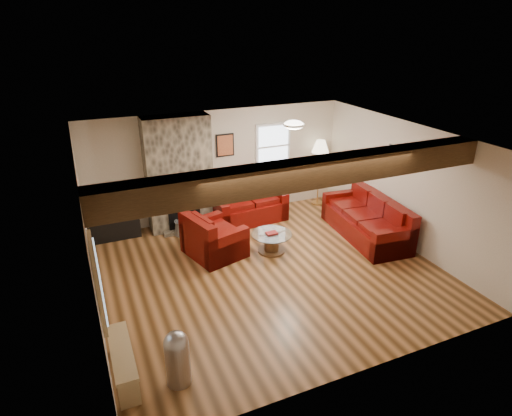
{
  "coord_description": "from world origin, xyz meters",
  "views": [
    {
      "loc": [
        -2.95,
        -6.16,
        4.26
      ],
      "look_at": [
        -0.1,
        0.4,
        1.13
      ],
      "focal_mm": 30.0,
      "sensor_mm": 36.0,
      "label": 1
    }
  ],
  "objects": [
    {
      "name": "room",
      "position": [
        0.0,
        0.0,
        1.25
      ],
      "size": [
        8.0,
        8.0,
        8.0
      ],
      "color": "#4E3014",
      "rests_on": "ground"
    },
    {
      "name": "oak_beam",
      "position": [
        0.0,
        -1.25,
        2.31
      ],
      "size": [
        6.0,
        0.36,
        0.38
      ],
      "primitive_type": "cube",
      "color": "#30200E",
      "rests_on": "room"
    },
    {
      "name": "chimney_breast",
      "position": [
        -1.0,
        2.49,
        1.22
      ],
      "size": [
        1.4,
        0.67,
        2.5
      ],
      "color": "#36322A",
      "rests_on": "floor"
    },
    {
      "name": "back_window",
      "position": [
        1.35,
        2.71,
        1.55
      ],
      "size": [
        0.9,
        0.08,
        1.1
      ],
      "primitive_type": null,
      "color": "white",
      "rests_on": "room"
    },
    {
      "name": "hatch_window",
      "position": [
        -2.96,
        -1.5,
        1.45
      ],
      "size": [
        0.08,
        1.0,
        0.9
      ],
      "primitive_type": null,
      "color": "#A78358",
      "rests_on": "room"
    },
    {
      "name": "ceiling_dome",
      "position": [
        0.9,
        0.9,
        2.44
      ],
      "size": [
        0.4,
        0.4,
        0.18
      ],
      "primitive_type": null,
      "color": "silver",
      "rests_on": "room"
    },
    {
      "name": "artwork_back",
      "position": [
        0.15,
        2.71,
        1.7
      ],
      "size": [
        0.42,
        0.06,
        0.52
      ],
      "primitive_type": null,
      "color": "black",
      "rests_on": "room"
    },
    {
      "name": "artwork_right",
      "position": [
        2.96,
        0.3,
        1.75
      ],
      "size": [
        0.06,
        0.55,
        0.42
      ],
      "primitive_type": null,
      "color": "black",
      "rests_on": "room"
    },
    {
      "name": "sofa_three",
      "position": [
        2.48,
        0.46,
        0.44
      ],
      "size": [
        1.16,
        2.34,
        0.87
      ],
      "primitive_type": null,
      "rotation": [
        0.0,
        0.0,
        -1.67
      ],
      "color": "#4A0905",
      "rests_on": "floor"
    },
    {
      "name": "loveseat",
      "position": [
        0.49,
        2.23,
        0.44
      ],
      "size": [
        1.73,
        1.07,
        0.89
      ],
      "primitive_type": null,
      "rotation": [
        0.0,
        0.0,
        0.07
      ],
      "color": "#4A0905",
      "rests_on": "floor"
    },
    {
      "name": "armchair_red",
      "position": [
        -0.73,
        1.01,
        0.44
      ],
      "size": [
        1.2,
        1.29,
        0.87
      ],
      "primitive_type": null,
      "rotation": [
        0.0,
        0.0,
        1.84
      ],
      "color": "#4A0905",
      "rests_on": "floor"
    },
    {
      "name": "coffee_table",
      "position": [
        0.35,
        0.64,
        0.2
      ],
      "size": [
        0.81,
        0.81,
        0.42
      ],
      "color": "#432B15",
      "rests_on": "floor"
    },
    {
      "name": "tv_cabinet",
      "position": [
        -2.45,
        2.53,
        0.25
      ],
      "size": [
        1.02,
        0.41,
        0.51
      ],
      "primitive_type": "cube",
      "color": "black",
      "rests_on": "floor"
    },
    {
      "name": "television",
      "position": [
        -2.45,
        2.53,
        0.73
      ],
      "size": [
        0.79,
        0.1,
        0.45
      ],
      "primitive_type": "imported",
      "color": "black",
      "rests_on": "tv_cabinet"
    },
    {
      "name": "floor_lamp",
      "position": [
        2.48,
        2.41,
        1.4
      ],
      "size": [
        0.42,
        0.42,
        1.64
      ],
      "color": "tan",
      "rests_on": "floor"
    },
    {
      "name": "pine_bench",
      "position": [
        -2.83,
        -1.59,
        0.21
      ],
      "size": [
        0.27,
        1.14,
        0.43
      ],
      "primitive_type": null,
      "color": "#A78358",
      "rests_on": "floor"
    },
    {
      "name": "pedal_bin",
      "position": [
        -2.2,
        -1.97,
        0.39
      ],
      "size": [
        0.38,
        0.38,
        0.78
      ],
      "primitive_type": null,
      "rotation": [
        0.0,
        0.0,
        0.25
      ],
      "color": "#A0A0A5",
      "rests_on": "floor"
    },
    {
      "name": "coal_bucket",
      "position": [
        -1.1,
        2.1,
        0.17
      ],
      "size": [
        0.35,
        0.35,
        0.33
      ],
      "primitive_type": null,
      "color": "slate",
      "rests_on": "floor"
    }
  ]
}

